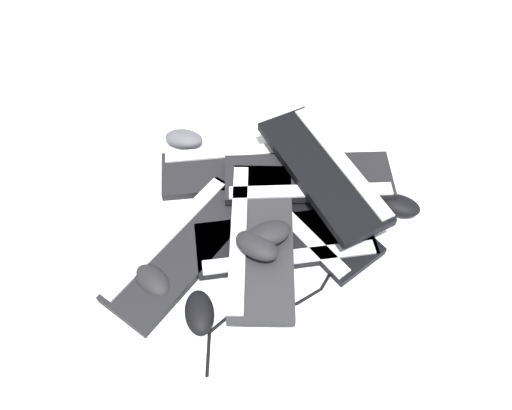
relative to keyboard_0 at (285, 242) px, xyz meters
The scene contains 15 objects.
ground_plane 0.05m from the keyboard_0, 128.33° to the right, with size 3.20×3.20×0.00m, color white.
keyboard_0 is the anchor object (origin of this frame).
keyboard_1 0.11m from the keyboard_0, 131.74° to the left, with size 0.46×0.27×0.03m.
keyboard_2 0.26m from the keyboard_0, behind, with size 0.26×0.46×0.03m.
keyboard_3 0.25m from the keyboard_0, 106.84° to the right, with size 0.36×0.45×0.03m.
keyboard_4 0.19m from the keyboard_0, 138.27° to the left, with size 0.29×0.46×0.03m.
keyboard_5 0.22m from the keyboard_0, 129.17° to the left, with size 0.45×0.19×0.03m.
keyboard_6 0.07m from the keyboard_0, 104.76° to the right, with size 0.46×0.31×0.03m.
mouse_0 0.45m from the keyboard_0, 162.48° to the right, with size 0.11×0.07×0.04m, color #4C4C51.
mouse_1 0.28m from the keyboard_0, 67.92° to the right, with size 0.11×0.07×0.04m, color black.
mouse_2 0.11m from the keyboard_0, 75.21° to the right, with size 0.11×0.07×0.04m, color black.
mouse_3 0.08m from the keyboard_0, 87.85° to the right, with size 0.11×0.07×0.04m, color black.
mouse_4 0.32m from the keyboard_0, 88.23° to the left, with size 0.11×0.07×0.04m, color black.
mouse_5 0.33m from the keyboard_0, 92.40° to the right, with size 0.11×0.07×0.04m, color black.
cable_0 0.13m from the keyboard_0, 11.21° to the right, with size 0.24×0.53×0.01m.
Camera 1 is at (0.61, -0.27, 1.06)m, focal length 35.00 mm.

